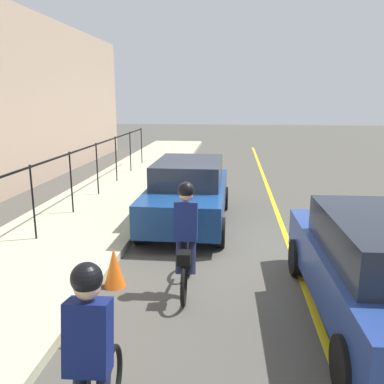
{
  "coord_description": "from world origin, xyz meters",
  "views": [
    {
      "loc": [
        -7.86,
        -0.35,
        3.1
      ],
      "look_at": [
        1.04,
        0.56,
        1.0
      ],
      "focal_mm": 37.9,
      "sensor_mm": 36.0,
      "label": 1
    }
  ],
  "objects_px": {
    "parked_sedan_rear": "(188,191)",
    "cyclist_lead": "(186,239)",
    "cyclist_follow": "(91,367)",
    "traffic_cone_far": "(114,267)",
    "patrol_sedan": "(383,268)",
    "traffic_cone_near": "(85,323)"
  },
  "relations": [
    {
      "from": "patrol_sedan",
      "to": "parked_sedan_rear",
      "type": "height_order",
      "value": "same"
    },
    {
      "from": "traffic_cone_near",
      "to": "parked_sedan_rear",
      "type": "bearing_deg",
      "value": -7.96
    },
    {
      "from": "parked_sedan_rear",
      "to": "cyclist_lead",
      "type": "bearing_deg",
      "value": 6.12
    },
    {
      "from": "cyclist_lead",
      "to": "cyclist_follow",
      "type": "distance_m",
      "value": 3.22
    },
    {
      "from": "cyclist_follow",
      "to": "patrol_sedan",
      "type": "distance_m",
      "value": 4.08
    },
    {
      "from": "cyclist_lead",
      "to": "traffic_cone_far",
      "type": "height_order",
      "value": "cyclist_lead"
    },
    {
      "from": "parked_sedan_rear",
      "to": "traffic_cone_near",
      "type": "xyz_separation_m",
      "value": [
        -5.25,
        0.73,
        -0.51
      ]
    },
    {
      "from": "patrol_sedan",
      "to": "traffic_cone_far",
      "type": "distance_m",
      "value": 4.09
    },
    {
      "from": "traffic_cone_near",
      "to": "patrol_sedan",
      "type": "bearing_deg",
      "value": -76.76
    },
    {
      "from": "patrol_sedan",
      "to": "cyclist_lead",
      "type": "bearing_deg",
      "value": 74.97
    },
    {
      "from": "cyclist_lead",
      "to": "patrol_sedan",
      "type": "bearing_deg",
      "value": -105.73
    },
    {
      "from": "patrol_sedan",
      "to": "parked_sedan_rear",
      "type": "relative_size",
      "value": 1.01
    },
    {
      "from": "cyclist_follow",
      "to": "traffic_cone_far",
      "type": "xyz_separation_m",
      "value": [
        3.26,
        0.79,
        -0.57
      ]
    },
    {
      "from": "parked_sedan_rear",
      "to": "traffic_cone_near",
      "type": "bearing_deg",
      "value": -7.59
    },
    {
      "from": "patrol_sedan",
      "to": "traffic_cone_far",
      "type": "height_order",
      "value": "patrol_sedan"
    },
    {
      "from": "patrol_sedan",
      "to": "parked_sedan_rear",
      "type": "bearing_deg",
      "value": 34.6
    },
    {
      "from": "traffic_cone_near",
      "to": "traffic_cone_far",
      "type": "relative_size",
      "value": 0.93
    },
    {
      "from": "cyclist_lead",
      "to": "cyclist_follow",
      "type": "bearing_deg",
      "value": 170.27
    },
    {
      "from": "parked_sedan_rear",
      "to": "traffic_cone_near",
      "type": "relative_size",
      "value": 7.0
    },
    {
      "from": "cyclist_follow",
      "to": "cyclist_lead",
      "type": "bearing_deg",
      "value": -9.73
    },
    {
      "from": "cyclist_follow",
      "to": "traffic_cone_near",
      "type": "relative_size",
      "value": 2.9
    },
    {
      "from": "cyclist_follow",
      "to": "parked_sedan_rear",
      "type": "distance_m",
      "value": 6.85
    }
  ]
}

